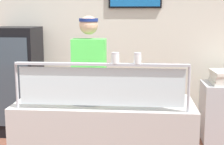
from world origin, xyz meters
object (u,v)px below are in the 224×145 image
parmesan_shaker (115,59)px  drink_fridge (18,81)px  worker_figure (90,82)px  pizza_tray (89,99)px  pizza_server (92,97)px  pepper_flake_shaker (137,59)px

parmesan_shaker → drink_fridge: bearing=129.6°
worker_figure → parmesan_shaker: bearing=-68.5°
pizza_tray → pizza_server: 0.04m
pizza_tray → drink_fridge: 2.11m
parmesan_shaker → worker_figure: size_ratio=0.05×
parmesan_shaker → pepper_flake_shaker: size_ratio=1.01×
pepper_flake_shaker → worker_figure: size_ratio=0.05×
pizza_server → parmesan_shaker: (0.25, -0.30, 0.42)m
pepper_flake_shaker → drink_fridge: size_ratio=0.06×
pizza_server → pepper_flake_shaker: pepper_flake_shaker is taller
pepper_flake_shaker → drink_fridge: 2.72m
pizza_tray → pizza_server: (0.03, -0.02, 0.02)m
pizza_server → parmesan_shaker: size_ratio=2.97×
pepper_flake_shaker → worker_figure: (-0.56, 0.93, -0.40)m
pepper_flake_shaker → pizza_tray: bearing=145.6°
pizza_server → parmesan_shaker: parmesan_shaker is taller
pizza_tray → worker_figure: size_ratio=0.26×
pepper_flake_shaker → drink_fridge: bearing=132.8°
pizza_tray → pepper_flake_shaker: bearing=-34.4°
parmesan_shaker → drink_fridge: 2.60m
worker_figure → drink_fridge: (-1.24, 1.01, -0.21)m
pizza_server → worker_figure: worker_figure is taller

